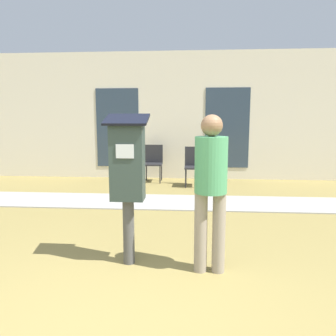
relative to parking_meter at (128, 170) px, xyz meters
The scene contains 6 objects.
sidewalk 2.78m from the parking_meter, 87.32° to the left, with size 12.00×1.10×0.02m.
building_facade 5.24m from the parking_meter, 88.67° to the left, with size 10.00×0.26×3.20m.
parking_meter is the anchor object (origin of this frame).
person_standing 0.86m from the parking_meter, ahead, with size 0.32×0.32×1.58m.
outdoor_chair_left 4.68m from the parking_meter, 93.68° to the left, with size 0.44×0.44×0.90m.
outdoor_chair_middle 4.25m from the parking_meter, 80.41° to the left, with size 0.44×0.44×0.90m.
Camera 1 is at (0.55, -2.02, 1.54)m, focal length 35.00 mm.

